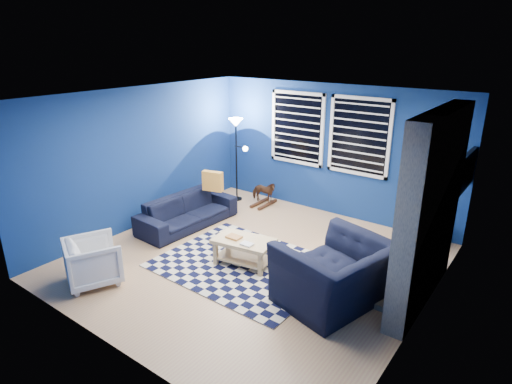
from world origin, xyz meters
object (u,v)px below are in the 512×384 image
(armchair_bent, at_px, (93,261))
(rocking_horse, at_px, (264,192))
(cabinet, at_px, (421,228))
(floor_lamp, at_px, (237,134))
(coffee_table, at_px, (244,246))
(sofa, at_px, (187,211))
(tv, at_px, (466,172))
(armchair_big, at_px, (334,274))

(armchair_bent, height_order, rocking_horse, armchair_bent)
(cabinet, distance_m, floor_lamp, 3.95)
(armchair_bent, bearing_deg, coffee_table, -105.90)
(sofa, distance_m, coffee_table, 1.82)
(rocking_horse, bearing_deg, coffee_table, -166.88)
(tv, bearing_deg, floor_lamp, -179.56)
(rocking_horse, distance_m, floor_lamp, 1.30)
(floor_lamp, bearing_deg, tv, 0.44)
(armchair_big, relative_size, coffee_table, 1.37)
(tv, bearing_deg, armchair_bent, -135.62)
(armchair_bent, distance_m, cabinet, 5.24)
(rocking_horse, distance_m, cabinet, 3.12)
(armchair_big, distance_m, coffee_table, 1.56)
(tv, relative_size, coffee_table, 1.03)
(tv, distance_m, cabinet, 1.31)
(rocking_horse, bearing_deg, sofa, 146.94)
(armchair_big, height_order, rocking_horse, armchair_big)
(sofa, bearing_deg, armchair_bent, -168.21)
(armchair_bent, relative_size, coffee_table, 0.74)
(coffee_table, xyz_separation_m, cabinet, (1.91, 2.43, -0.07))
(sofa, height_order, armchair_big, armchair_big)
(armchair_bent, height_order, coffee_table, armchair_bent)
(armchair_big, bearing_deg, floor_lamp, -108.69)
(rocking_horse, distance_m, coffee_table, 2.52)
(sofa, distance_m, armchair_big, 3.35)
(sofa, xyz_separation_m, rocking_horse, (0.53, 1.66, 0.01))
(armchair_bent, bearing_deg, cabinet, -104.41)
(tv, distance_m, rocking_horse, 3.85)
(coffee_table, xyz_separation_m, floor_lamp, (-1.84, 2.14, 1.12))
(armchair_big, height_order, coffee_table, armchair_big)
(armchair_big, distance_m, cabinet, 2.56)
(rocking_horse, relative_size, floor_lamp, 0.30)
(tv, xyz_separation_m, rocking_horse, (-3.69, 0.03, -1.11))
(armchair_bent, height_order, floor_lamp, floor_lamp)
(rocking_horse, bearing_deg, tv, -105.94)
(armchair_bent, bearing_deg, armchair_big, -127.84)
(rocking_horse, bearing_deg, floor_lamp, 80.63)
(coffee_table, bearing_deg, floor_lamp, 130.62)
(armchair_big, height_order, floor_lamp, floor_lamp)
(tv, height_order, cabinet, tv)
(armchair_big, height_order, armchair_bent, armchair_big)
(coffee_table, bearing_deg, sofa, 162.45)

